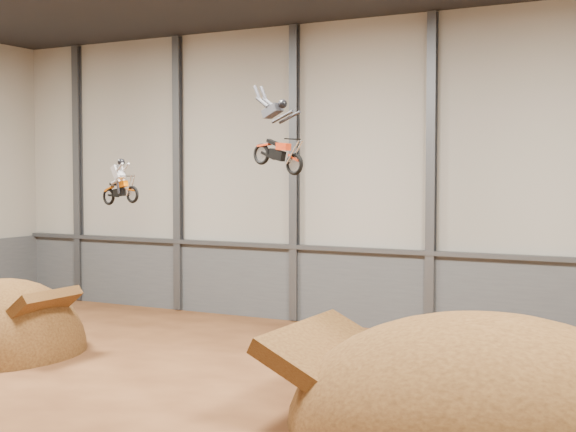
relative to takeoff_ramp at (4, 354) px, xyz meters
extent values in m
plane|color=#4C2814|center=(10.17, -3.38, 0.00)|extent=(40.00, 40.00, 0.00)
cube|color=#A39D90|center=(10.17, 11.62, 7.00)|extent=(40.00, 0.10, 14.00)
cube|color=#4C4F53|center=(10.17, 11.52, 1.75)|extent=(39.80, 0.18, 3.50)
cube|color=#47494F|center=(10.17, 11.37, 3.55)|extent=(39.80, 0.35, 0.20)
cube|color=#47494F|center=(-6.50, 11.42, 7.00)|extent=(0.40, 0.36, 13.90)
cube|color=#47494F|center=(0.17, 11.42, 7.00)|extent=(0.40, 0.36, 13.90)
cube|color=#47494F|center=(6.83, 11.42, 7.00)|extent=(0.40, 0.36, 13.90)
cube|color=#47494F|center=(13.50, 11.42, 7.00)|extent=(0.40, 0.36, 13.90)
ellipsoid|color=#3B220E|center=(0.00, 0.00, 0.00)|extent=(5.85, 6.76, 5.85)
ellipsoid|color=#3B220E|center=(18.90, -0.73, 0.00)|extent=(11.08, 9.80, 6.39)
camera|label=1|loc=(24.03, -22.23, 6.98)|focal=50.00mm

